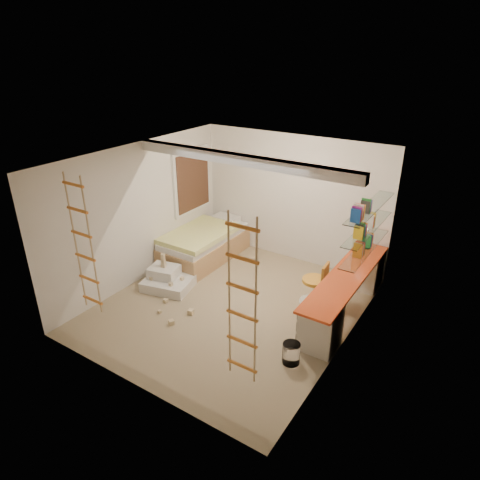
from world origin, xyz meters
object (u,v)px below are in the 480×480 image
Objects in this scene: swivel_chair at (315,289)px; bed at (205,244)px; play_platform at (167,280)px; desk at (345,292)px.

bed is at bearing 171.78° from swivel_chair.
swivel_chair is at bearing -8.22° from bed.
desk is at bearing 17.61° from play_platform.
swivel_chair is 2.72m from play_platform.
desk is 3.43× the size of swivel_chair.
bed is 1.36m from play_platform.
desk is 3.23m from play_platform.
swivel_chair is (2.67, -0.39, -0.03)m from bed.
play_platform is (-2.55, -0.95, -0.15)m from swivel_chair.
swivel_chair is at bearing 20.48° from play_platform.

